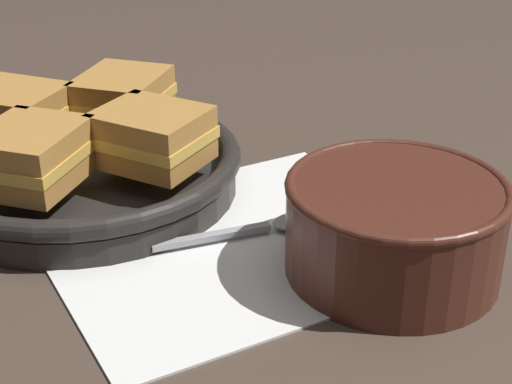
{
  "coord_description": "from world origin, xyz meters",
  "views": [
    {
      "loc": [
        -0.13,
        -0.53,
        0.32
      ],
      "look_at": [
        0.04,
        -0.01,
        0.04
      ],
      "focal_mm": 55.0,
      "sensor_mm": 36.0,
      "label": 1
    }
  ],
  "objects_px": {
    "soup_bowl": "(395,222)",
    "sandwich_near_left": "(14,113)",
    "spoon": "(277,225)",
    "sandwich_far_left": "(152,136)",
    "sandwich_near_right": "(31,156)",
    "skillet": "(84,169)",
    "sandwich_far_right": "(123,98)"
  },
  "relations": [
    {
      "from": "soup_bowl",
      "to": "spoon",
      "type": "height_order",
      "value": "soup_bowl"
    },
    {
      "from": "sandwich_near_left",
      "to": "sandwich_far_left",
      "type": "distance_m",
      "value": 0.14
    },
    {
      "from": "skillet",
      "to": "sandwich_near_left",
      "type": "xyz_separation_m",
      "value": [
        -0.05,
        0.04,
        0.04
      ]
    },
    {
      "from": "sandwich_near_right",
      "to": "sandwich_far_right",
      "type": "bearing_deg",
      "value": 49.76
    },
    {
      "from": "spoon",
      "to": "sandwich_far_right",
      "type": "xyz_separation_m",
      "value": [
        -0.09,
        0.18,
        0.06
      ]
    },
    {
      "from": "spoon",
      "to": "skillet",
      "type": "xyz_separation_m",
      "value": [
        -0.14,
        0.12,
        0.01
      ]
    },
    {
      "from": "skillet",
      "to": "sandwich_near_right",
      "type": "xyz_separation_m",
      "value": [
        -0.04,
        -0.06,
        0.04
      ]
    },
    {
      "from": "sandwich_near_left",
      "to": "spoon",
      "type": "bearing_deg",
      "value": -41.42
    },
    {
      "from": "skillet",
      "to": "sandwich_far_left",
      "type": "relative_size",
      "value": 3.28
    },
    {
      "from": "skillet",
      "to": "sandwich_far_right",
      "type": "height_order",
      "value": "sandwich_far_right"
    },
    {
      "from": "sandwich_near_right",
      "to": "sandwich_far_left",
      "type": "relative_size",
      "value": 1.0
    },
    {
      "from": "sandwich_near_left",
      "to": "sandwich_near_right",
      "type": "bearing_deg",
      "value": -85.24
    },
    {
      "from": "sandwich_far_left",
      "to": "sandwich_near_left",
      "type": "bearing_deg",
      "value": 139.76
    },
    {
      "from": "soup_bowl",
      "to": "sandwich_far_right",
      "type": "bearing_deg",
      "value": 121.0
    },
    {
      "from": "sandwich_far_left",
      "to": "sandwich_far_right",
      "type": "distance_m",
      "value": 0.1
    },
    {
      "from": "spoon",
      "to": "skillet",
      "type": "height_order",
      "value": "skillet"
    },
    {
      "from": "sandwich_near_left",
      "to": "sandwich_far_left",
      "type": "bearing_deg",
      "value": -40.24
    },
    {
      "from": "skillet",
      "to": "sandwich_near_left",
      "type": "relative_size",
      "value": 3.28
    },
    {
      "from": "spoon",
      "to": "sandwich_near_left",
      "type": "height_order",
      "value": "sandwich_near_left"
    },
    {
      "from": "sandwich_near_right",
      "to": "spoon",
      "type": "bearing_deg",
      "value": -20.89
    },
    {
      "from": "spoon",
      "to": "skillet",
      "type": "distance_m",
      "value": 0.19
    },
    {
      "from": "spoon",
      "to": "sandwich_near_right",
      "type": "relative_size",
      "value": 1.26
    },
    {
      "from": "sandwich_near_left",
      "to": "sandwich_far_left",
      "type": "relative_size",
      "value": 1.0
    },
    {
      "from": "skillet",
      "to": "sandwich_near_left",
      "type": "distance_m",
      "value": 0.08
    },
    {
      "from": "sandwich_near_right",
      "to": "sandwich_far_left",
      "type": "distance_m",
      "value": 0.1
    },
    {
      "from": "soup_bowl",
      "to": "sandwich_near_left",
      "type": "distance_m",
      "value": 0.35
    },
    {
      "from": "sandwich_near_left",
      "to": "sandwich_far_left",
      "type": "xyz_separation_m",
      "value": [
        0.11,
        -0.09,
        0.0
      ]
    },
    {
      "from": "sandwich_near_right",
      "to": "sandwich_far_left",
      "type": "xyz_separation_m",
      "value": [
        0.1,
        0.01,
        0.0
      ]
    },
    {
      "from": "skillet",
      "to": "sandwich_near_left",
      "type": "bearing_deg",
      "value": 140.58
    },
    {
      "from": "sandwich_near_right",
      "to": "sandwich_near_left",
      "type": "bearing_deg",
      "value": 94.76
    },
    {
      "from": "soup_bowl",
      "to": "skillet",
      "type": "distance_m",
      "value": 0.29
    },
    {
      "from": "skillet",
      "to": "sandwich_far_left",
      "type": "xyz_separation_m",
      "value": [
        0.05,
        -0.05,
        0.04
      ]
    }
  ]
}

